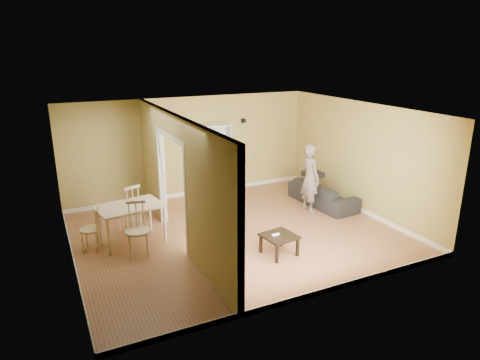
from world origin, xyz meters
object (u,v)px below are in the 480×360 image
object	(u,v)px
sofa	(323,190)
person	(310,172)
chair_near	(137,230)
chair_far	(129,208)
chair_left	(90,228)
dining_table	(130,209)
bookshelf	(215,159)
coffee_table	(279,238)

from	to	relation	value
sofa	person	xyz separation A→B (m)	(-0.56, -0.22, 0.60)
person	chair_near	size ratio (longest dim) A/B	1.88
sofa	chair_far	xyz separation A→B (m)	(-4.69, 0.49, 0.16)
chair_left	dining_table	bearing A→B (deg)	114.08
bookshelf	chair_left	size ratio (longest dim) A/B	2.11
sofa	chair_far	bearing A→B (deg)	80.29
chair_left	bookshelf	bearing A→B (deg)	144.10
sofa	coffee_table	xyz separation A→B (m)	(-2.37, -1.86, -0.03)
sofa	coffee_table	world-z (taller)	sofa
sofa	chair_far	distance (m)	4.72
coffee_table	chair_far	distance (m)	3.31
bookshelf	chair_left	world-z (taller)	bookshelf
coffee_table	sofa	bearing A→B (deg)	38.19
chair_left	chair_far	size ratio (longest dim) A/B	0.85
chair_far	chair_near	bearing A→B (deg)	65.95
person	dining_table	size ratio (longest dim) A/B	1.56
dining_table	chair_far	xyz separation A→B (m)	(0.09, 0.57, -0.18)
dining_table	chair_near	world-z (taller)	chair_near
sofa	dining_table	xyz separation A→B (m)	(-4.78, -0.08, 0.33)
bookshelf	chair_near	xyz separation A→B (m)	(-2.69, -2.70, -0.43)
coffee_table	chair_left	distance (m)	3.64
dining_table	chair_far	size ratio (longest dim) A/B	1.19
sofa	coffee_table	distance (m)	3.01
sofa	chair_near	distance (m)	4.84
coffee_table	chair_near	xyz separation A→B (m)	(-2.41, 1.15, 0.18)
person	chair_near	xyz separation A→B (m)	(-4.22, -0.50, -0.46)
chair_left	chair_near	bearing A→B (deg)	74.15
bookshelf	chair_far	xyz separation A→B (m)	(-2.60, -1.49, -0.42)
sofa	coffee_table	bearing A→B (deg)	124.40
chair_left	chair_far	distance (m)	1.04
person	chair_far	size ratio (longest dim) A/B	1.85
person	chair_far	world-z (taller)	person
bookshelf	chair_far	world-z (taller)	bookshelf
dining_table	chair_far	distance (m)	0.60
bookshelf	coffee_table	bearing A→B (deg)	-94.11
sofa	chair_far	world-z (taller)	chair_far
coffee_table	chair_left	xyz separation A→B (m)	(-3.18, 1.77, 0.11)
coffee_table	chair_left	world-z (taller)	chair_left
bookshelf	chair_far	size ratio (longest dim) A/B	1.79
dining_table	chair_near	size ratio (longest dim) A/B	1.21
dining_table	chair_near	xyz separation A→B (m)	(-0.00, -0.64, -0.19)
person	chair_far	xyz separation A→B (m)	(-4.13, 0.70, -0.45)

